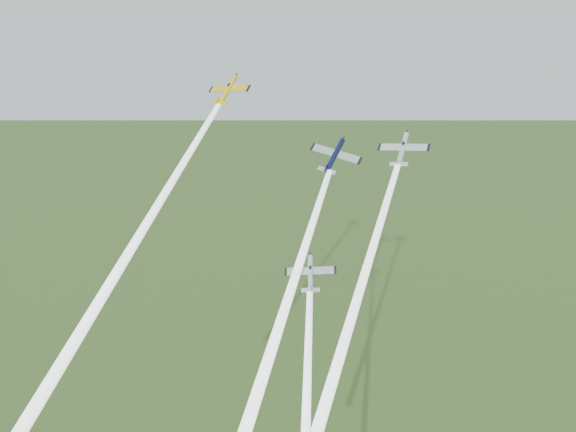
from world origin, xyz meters
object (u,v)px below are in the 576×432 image
object	(u,v)px
plane_silver_low	(310,274)
plane_navy	(334,156)
plane_silver_right	(403,149)
plane_yellow	(227,90)

from	to	relation	value
plane_silver_low	plane_navy	bearing A→B (deg)	75.06
plane_silver_right	plane_silver_low	xyz separation A→B (m)	(-9.16, -13.70, -17.83)
plane_silver_right	plane_navy	bearing A→B (deg)	179.36
plane_navy	plane_yellow	bearing A→B (deg)	171.04
plane_yellow	plane_silver_right	xyz separation A→B (m)	(32.81, -0.75, -7.83)
plane_silver_right	plane_silver_low	distance (m)	24.28
plane_yellow	plane_silver_low	xyz separation A→B (m)	(23.65, -14.44, -25.66)
plane_navy	plane_silver_right	distance (m)	11.60
plane_silver_right	plane_yellow	bearing A→B (deg)	175.40
plane_navy	plane_silver_right	bearing A→B (deg)	-2.89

